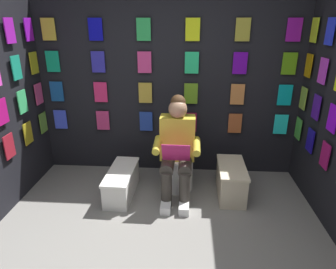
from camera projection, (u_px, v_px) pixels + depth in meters
The scene contains 5 objects.
display_wall_back at pixel (168, 89), 3.89m from camera, with size 3.43×0.14×2.25m.
toilet at pixel (178, 161), 3.72m from camera, with size 0.41×0.56×0.77m.
person_reading at pixel (177, 148), 3.41m from camera, with size 0.53×0.68×1.19m.
comic_longbox_near at pixel (231, 180), 3.54m from camera, with size 0.32×0.66×0.38m.
comic_longbox_far at pixel (122, 182), 3.56m from camera, with size 0.31×0.76×0.32m.
Camera 1 is at (-0.26, 1.83, 1.96)m, focal length 32.06 mm.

